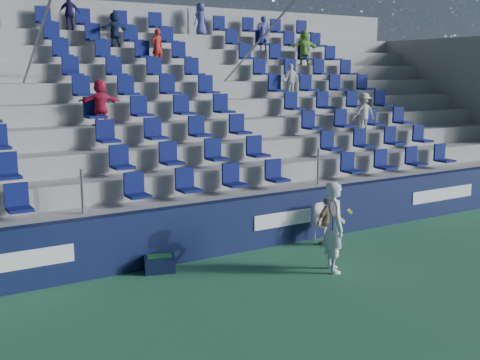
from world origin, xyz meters
name	(u,v)px	position (x,y,z in m)	size (l,w,h in m)	color
ground	(313,298)	(0.00, 0.00, 0.00)	(70.00, 70.00, 0.00)	#307248
sponsor_wall	(224,227)	(0.00, 3.15, 0.60)	(24.00, 0.32, 1.20)	#11193E
grandstand	(135,137)	(0.00, 8.24, 2.14)	(24.00, 8.17, 6.63)	#A4A49F
tennis_player	(334,227)	(1.28, 0.95, 0.93)	(0.74, 0.80, 1.85)	silver
line_judge_chair	(323,220)	(2.41, 2.65, 0.55)	(0.45, 0.46, 0.96)	white
line_judge	(327,221)	(2.41, 2.50, 0.56)	(0.66, 0.27, 1.12)	tan
ball_bin	(159,263)	(-1.75, 2.75, 0.19)	(0.70, 0.57, 0.34)	#0E1735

